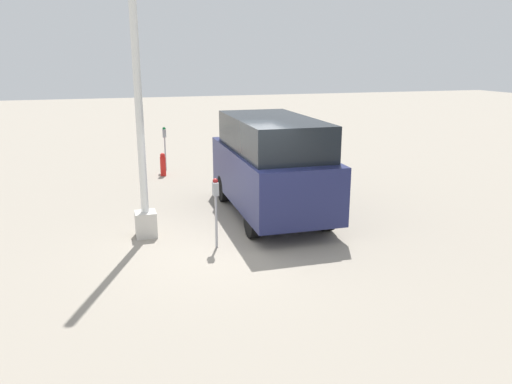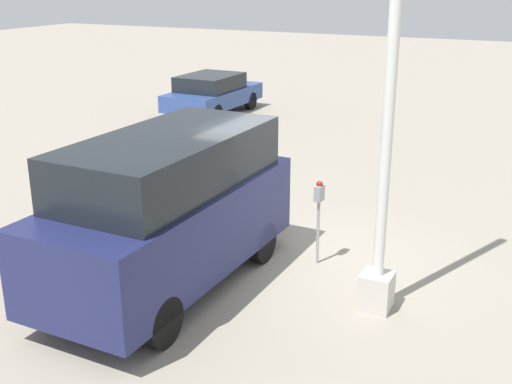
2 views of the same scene
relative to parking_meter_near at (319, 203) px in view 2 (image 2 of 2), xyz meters
name	(u,v)px [view 2 (image 2 of 2)]	position (x,y,z in m)	size (l,w,h in m)	color
ground_plane	(296,260)	(0.05, -0.35, -1.07)	(80.00, 80.00, 0.00)	gray
parking_meter_near	(319,203)	(0.00, 0.00, 0.00)	(0.21, 0.12, 1.44)	#9E9EA3
lamp_post	(386,152)	(1.08, 1.31, 1.28)	(0.44, 0.44, 6.92)	beige
parked_van	(169,208)	(1.74, -1.74, 0.21)	(4.71, 2.01, 2.39)	navy
car_distant	(212,93)	(-9.68, -7.48, -0.34)	(4.00, 1.87, 1.36)	#2D478C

